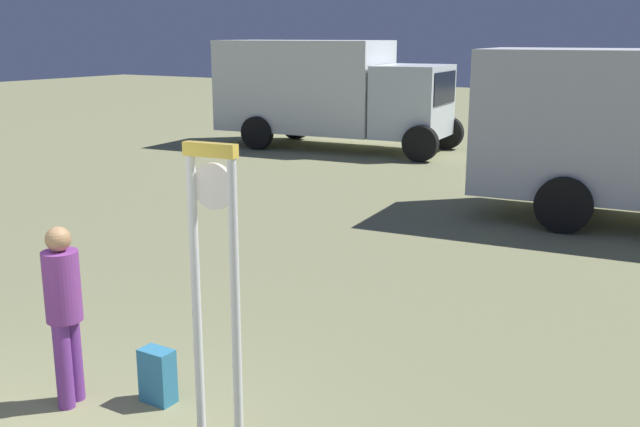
{
  "coord_description": "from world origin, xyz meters",
  "views": [
    {
      "loc": [
        4.42,
        -2.51,
        3.07
      ],
      "look_at": [
        0.41,
        4.03,
        1.2
      ],
      "focal_mm": 41.31,
      "sensor_mm": 36.0,
      "label": 1
    }
  ],
  "objects_px": {
    "standing_clock": "(215,267)",
    "box_truck_far": "(326,90)",
    "backpack": "(158,376)",
    "person_near_clock": "(64,307)"
  },
  "relations": [
    {
      "from": "backpack",
      "to": "person_near_clock",
      "type": "bearing_deg",
      "value": -146.29
    },
    {
      "from": "backpack",
      "to": "box_truck_far",
      "type": "distance_m",
      "value": 14.84
    },
    {
      "from": "standing_clock",
      "to": "box_truck_far",
      "type": "relative_size",
      "value": 0.34
    },
    {
      "from": "standing_clock",
      "to": "box_truck_far",
      "type": "height_order",
      "value": "box_truck_far"
    },
    {
      "from": "person_near_clock",
      "to": "box_truck_far",
      "type": "xyz_separation_m",
      "value": [
        -5.75,
        13.75,
        0.72
      ]
    },
    {
      "from": "person_near_clock",
      "to": "box_truck_far",
      "type": "height_order",
      "value": "box_truck_far"
    },
    {
      "from": "standing_clock",
      "to": "backpack",
      "type": "distance_m",
      "value": 1.4
    },
    {
      "from": "backpack",
      "to": "box_truck_far",
      "type": "height_order",
      "value": "box_truck_far"
    },
    {
      "from": "standing_clock",
      "to": "box_truck_far",
      "type": "bearing_deg",
      "value": 117.96
    },
    {
      "from": "box_truck_far",
      "to": "standing_clock",
      "type": "bearing_deg",
      "value": -62.04
    }
  ]
}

